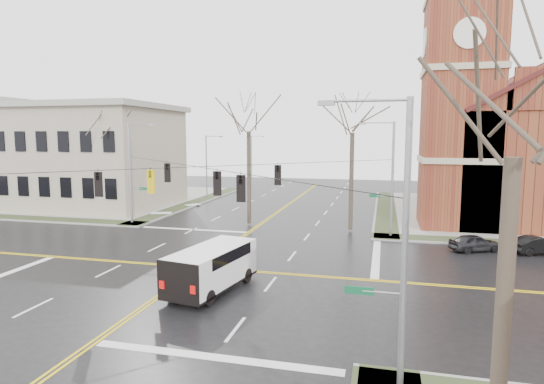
% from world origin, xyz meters
% --- Properties ---
extents(ground, '(120.00, 120.00, 0.00)m').
position_xyz_m(ground, '(0.00, 0.00, 0.00)').
color(ground, black).
rests_on(ground, ground).
extents(sidewalks, '(80.00, 80.00, 0.17)m').
position_xyz_m(sidewalks, '(0.00, 0.00, 0.08)').
color(sidewalks, gray).
rests_on(sidewalks, ground).
extents(road_markings, '(100.00, 100.00, 0.01)m').
position_xyz_m(road_markings, '(0.00, 0.00, 0.01)').
color(road_markings, gold).
rests_on(road_markings, ground).
extents(church, '(24.28, 27.48, 27.50)m').
position_xyz_m(church, '(24.76, 24.78, 8.43)').
color(church, maroon).
rests_on(church, ground).
extents(civic_building_a, '(18.00, 14.00, 11.00)m').
position_xyz_m(civic_building_a, '(-22.00, 20.00, 5.50)').
color(civic_building_a, '#A39481').
rests_on(civic_building_a, ground).
extents(signal_pole_ne, '(2.75, 0.22, 9.00)m').
position_xyz_m(signal_pole_ne, '(11.32, 11.50, 4.95)').
color(signal_pole_ne, gray).
rests_on(signal_pole_ne, ground).
extents(signal_pole_nw, '(2.75, 0.22, 9.00)m').
position_xyz_m(signal_pole_nw, '(-11.32, 11.50, 4.95)').
color(signal_pole_nw, gray).
rests_on(signal_pole_nw, ground).
extents(signal_pole_se, '(2.75, 0.22, 9.00)m').
position_xyz_m(signal_pole_se, '(11.32, -11.50, 4.95)').
color(signal_pole_se, gray).
rests_on(signal_pole_se, ground).
extents(span_wires, '(23.02, 23.02, 0.03)m').
position_xyz_m(span_wires, '(0.00, 0.00, 6.20)').
color(span_wires, black).
rests_on(span_wires, ground).
extents(traffic_signals, '(8.21, 8.26, 1.30)m').
position_xyz_m(traffic_signals, '(-0.00, -0.67, 5.45)').
color(traffic_signals, black).
rests_on(traffic_signals, ground).
extents(streetlight_north_a, '(2.30, 0.20, 8.00)m').
position_xyz_m(streetlight_north_a, '(-10.65, 28.00, 4.47)').
color(streetlight_north_a, gray).
rests_on(streetlight_north_a, ground).
extents(streetlight_north_b, '(2.30, 0.20, 8.00)m').
position_xyz_m(streetlight_north_b, '(-10.65, 48.00, 4.47)').
color(streetlight_north_b, gray).
rests_on(streetlight_north_b, ground).
extents(cargo_van, '(3.36, 6.29, 2.27)m').
position_xyz_m(cargo_van, '(2.33, -3.49, 1.34)').
color(cargo_van, white).
rests_on(cargo_van, ground).
extents(parked_car_a, '(3.80, 2.70, 1.20)m').
position_xyz_m(parked_car_a, '(17.17, 8.37, 0.60)').
color(parked_car_a, black).
rests_on(parked_car_a, ground).
extents(parked_car_b, '(3.92, 2.57, 1.22)m').
position_xyz_m(parked_car_b, '(21.27, 8.63, 0.61)').
color(parked_car_b, black).
rests_on(parked_car_b, ground).
extents(tree_nw_far, '(4.00, 4.00, 11.59)m').
position_xyz_m(tree_nw_far, '(-15.08, 13.77, 8.39)').
color(tree_nw_far, '#3A2E25').
rests_on(tree_nw_far, ground).
extents(tree_nw_near, '(4.00, 4.00, 12.44)m').
position_xyz_m(tree_nw_near, '(-0.92, 13.70, 8.99)').
color(tree_nw_near, '#3A2E25').
rests_on(tree_nw_near, ground).
extents(tree_ne, '(4.00, 4.00, 12.20)m').
position_xyz_m(tree_ne, '(8.22, 13.03, 8.82)').
color(tree_ne, '#3A2E25').
rests_on(tree_ne, ground).
extents(tree_se, '(4.00, 4.00, 11.15)m').
position_xyz_m(tree_se, '(13.46, -14.77, 8.08)').
color(tree_se, '#3A2E25').
rests_on(tree_se, ground).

